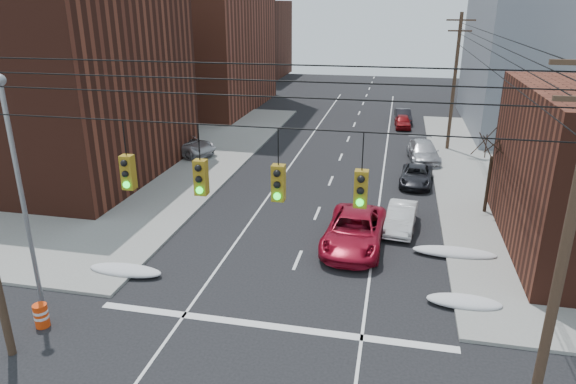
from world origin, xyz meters
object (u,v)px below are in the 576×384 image
at_px(lot_car_a, 147,149).
at_px(construction_barrel, 41,315).
at_px(parked_car_a, 402,215).
at_px(lot_car_c, 113,147).
at_px(parked_car_f, 403,116).
at_px(red_pickup, 354,231).
at_px(parked_car_e, 403,122).
at_px(parked_car_b, 401,217).
at_px(parked_car_c, 416,176).
at_px(lot_car_d, 145,138).
at_px(parked_car_d, 423,152).
at_px(lot_car_b, 183,144).

bearing_deg(lot_car_a, construction_barrel, -175.70).
xyz_separation_m(parked_car_a, lot_car_c, (-22.57, 8.69, 0.31)).
height_order(parked_car_a, parked_car_f, parked_car_f).
bearing_deg(red_pickup, parked_car_a, 55.62).
bearing_deg(parked_car_a, parked_car_f, 94.06).
distance_m(parked_car_e, lot_car_a, 25.04).
relative_size(parked_car_f, lot_car_a, 0.92).
bearing_deg(parked_car_b, construction_barrel, -132.42).
height_order(red_pickup, lot_car_a, red_pickup).
bearing_deg(parked_car_f, parked_car_e, -96.28).
height_order(parked_car_c, parked_car_f, parked_car_f).
distance_m(parked_car_e, lot_car_d, 24.70).
height_order(parked_car_b, lot_car_d, lot_car_d).
xyz_separation_m(red_pickup, lot_car_d, (-19.27, 15.42, -0.04)).
height_order(parked_car_b, parked_car_e, parked_car_b).
height_order(parked_car_a, parked_car_e, parked_car_e).
relative_size(red_pickup, parked_car_e, 1.66).
distance_m(parked_car_c, lot_car_a, 20.56).
distance_m(parked_car_c, lot_car_d, 23.07).
bearing_deg(parked_car_d, lot_car_a, -174.59).
xyz_separation_m(parked_car_b, lot_car_d, (-21.57, 12.77, 0.13)).
bearing_deg(parked_car_e, parked_car_b, -93.24).
relative_size(parked_car_a, lot_car_a, 0.78).
bearing_deg(lot_car_a, lot_car_b, -62.48).
height_order(parked_car_b, lot_car_c, lot_car_c).
relative_size(lot_car_a, lot_car_b, 0.81).
bearing_deg(parked_car_c, parked_car_e, 97.95).
height_order(red_pickup, parked_car_c, red_pickup).
xyz_separation_m(parked_car_c, parked_car_d, (0.64, 5.64, 0.16)).
bearing_deg(lot_car_b, lot_car_c, 128.83).
height_order(parked_car_f, construction_barrel, parked_car_f).
height_order(parked_car_e, lot_car_c, lot_car_c).
xyz_separation_m(red_pickup, parked_car_a, (2.38, 3.17, -0.25)).
xyz_separation_m(parked_car_c, lot_car_b, (-18.25, 3.22, 0.32)).
bearing_deg(lot_car_c, lot_car_d, -35.01).
relative_size(parked_car_b, lot_car_d, 1.07).
height_order(parked_car_a, lot_car_a, lot_car_a).
distance_m(lot_car_b, lot_car_c, 5.51).
bearing_deg(lot_car_d, parked_car_e, -63.63).
height_order(parked_car_a, lot_car_c, lot_car_c).
relative_size(parked_car_b, parked_car_d, 0.78).
height_order(parked_car_c, lot_car_a, lot_car_a).
xyz_separation_m(parked_car_d, parked_car_f, (-1.60, 13.79, -0.08)).
bearing_deg(construction_barrel, lot_car_d, 108.41).
xyz_separation_m(lot_car_a, lot_car_c, (-2.95, 0.06, 0.01)).
bearing_deg(construction_barrel, lot_car_c, 113.38).
xyz_separation_m(lot_car_a, construction_barrel, (6.25, -21.21, -0.41)).
height_order(red_pickup, parked_car_a, red_pickup).
distance_m(parked_car_b, parked_car_e, 24.80).
height_order(parked_car_b, parked_car_f, parked_car_f).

